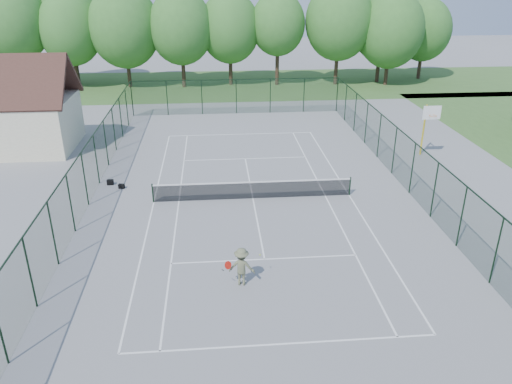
% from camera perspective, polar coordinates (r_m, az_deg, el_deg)
% --- Properties ---
extents(ground, '(140.00, 140.00, 0.00)m').
position_cam_1_polar(ground, '(27.91, -0.36, -0.75)').
color(ground, gray).
rests_on(ground, ground).
extents(grass_far, '(80.00, 16.00, 0.01)m').
position_cam_1_polar(grass_far, '(56.50, -2.88, 12.17)').
color(grass_far, '#487333').
rests_on(grass_far, ground).
extents(court_lines, '(11.05, 23.85, 0.01)m').
position_cam_1_polar(court_lines, '(27.91, -0.36, -0.75)').
color(court_lines, white).
rests_on(court_lines, ground).
extents(tennis_net, '(11.08, 0.08, 1.10)m').
position_cam_1_polar(tennis_net, '(27.67, -0.36, 0.33)').
color(tennis_net, black).
rests_on(tennis_net, ground).
extents(fence_enclosure, '(18.05, 36.05, 3.02)m').
position_cam_1_polar(fence_enclosure, '(27.29, -0.36, 2.22)').
color(fence_enclosure, '#17351F').
rests_on(fence_enclosure, ground).
extents(utility_building, '(8.60, 6.27, 6.63)m').
position_cam_1_polar(utility_building, '(38.87, -26.24, 8.88)').
color(utility_building, '#F2EAC8').
rests_on(utility_building, ground).
extents(tree_line_far, '(39.40, 6.40, 9.70)m').
position_cam_1_polar(tree_line_far, '(55.56, -3.01, 18.22)').
color(tree_line_far, '#3E2C20').
rests_on(tree_line_far, ground).
extents(basketball_goal, '(1.20, 1.43, 3.65)m').
position_cam_1_polar(basketball_goal, '(35.28, 19.07, 7.75)').
color(basketball_goal, gold).
rests_on(basketball_goal, ground).
extents(sports_bag_a, '(0.39, 0.24, 0.31)m').
position_cam_1_polar(sports_bag_a, '(30.90, -16.32, 1.08)').
color(sports_bag_a, black).
rests_on(sports_bag_a, ground).
extents(sports_bag_b, '(0.37, 0.27, 0.27)m').
position_cam_1_polar(sports_bag_b, '(30.20, -15.12, 0.64)').
color(sports_bag_b, black).
rests_on(sports_bag_b, ground).
extents(tennis_player, '(1.69, 0.85, 1.64)m').
position_cam_1_polar(tennis_player, '(20.28, -1.66, -8.52)').
color(tennis_player, '#65694B').
rests_on(tennis_player, ground).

